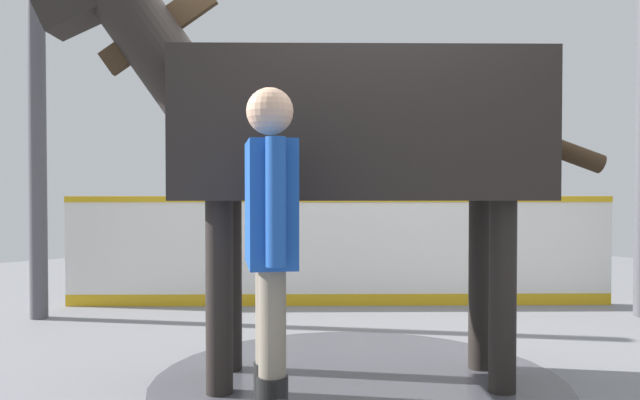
% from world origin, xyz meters
% --- Properties ---
extents(ground_plane, '(16.00, 16.00, 0.02)m').
position_xyz_m(ground_plane, '(0.00, 0.00, -0.01)').
color(ground_plane, gray).
extents(wet_patch, '(2.60, 2.60, 0.00)m').
position_xyz_m(wet_patch, '(0.20, -0.03, 0.00)').
color(wet_patch, '#4C4C54').
rests_on(wet_patch, ground).
extents(barrier_wall, '(4.31, 3.69, 1.12)m').
position_xyz_m(barrier_wall, '(-1.40, -1.90, 0.52)').
color(barrier_wall, white).
rests_on(barrier_wall, ground).
extents(roof_post_near, '(0.16, 0.16, 3.10)m').
position_xyz_m(roof_post_near, '(1.13, -3.28, 1.55)').
color(roof_post_near, '#4C4C51').
rests_on(roof_post_near, ground).
extents(horse, '(2.87, 2.48, 2.71)m').
position_xyz_m(horse, '(0.30, -0.11, 1.58)').
color(horse, black).
rests_on(horse, ground).
extents(handler, '(0.45, 0.59, 1.70)m').
position_xyz_m(handler, '(1.16, 0.33, 0.99)').
color(handler, black).
rests_on(handler, ground).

